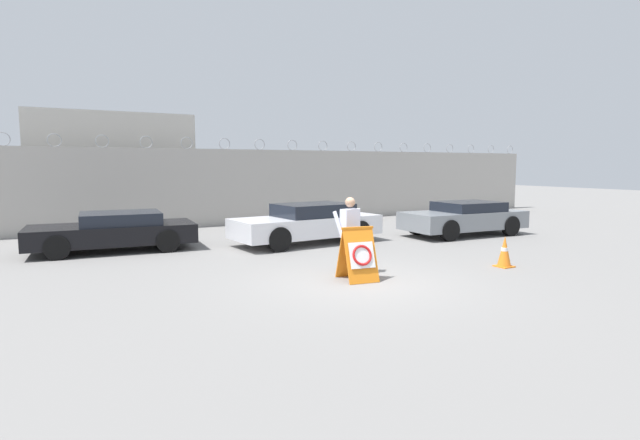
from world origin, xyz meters
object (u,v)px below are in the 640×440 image
(parked_car_rear_sedan, at_px, (308,223))
(parked_car_front_coupe, at_px, (115,231))
(security_guard, at_px, (350,231))
(traffic_cone_near, at_px, (505,252))
(barricade_sign, at_px, (358,254))
(parked_car_far_side, at_px, (464,218))

(parked_car_rear_sedan, bearing_deg, parked_car_front_coupe, -19.78)
(security_guard, relative_size, traffic_cone_near, 2.31)
(parked_car_rear_sedan, bearing_deg, barricade_sign, 69.73)
(parked_car_front_coupe, distance_m, parked_car_far_side, 11.49)
(traffic_cone_near, relative_size, parked_car_rear_sedan, 0.16)
(parked_car_front_coupe, xyz_separation_m, parked_car_rear_sedan, (5.52, -1.50, 0.07))
(security_guard, relative_size, parked_car_front_coupe, 0.38)
(parked_car_far_side, bearing_deg, parked_car_front_coupe, -10.30)
(parked_car_rear_sedan, relative_size, parked_car_far_side, 1.08)
(security_guard, bearing_deg, traffic_cone_near, 149.57)
(barricade_sign, height_order, parked_car_front_coupe, barricade_sign)
(parked_car_far_side, bearing_deg, barricade_sign, 31.84)
(security_guard, distance_m, parked_car_rear_sedan, 4.55)
(security_guard, bearing_deg, barricade_sign, 60.75)
(traffic_cone_near, relative_size, parked_car_front_coupe, 0.16)
(parked_car_front_coupe, distance_m, parked_car_rear_sedan, 5.72)
(traffic_cone_near, xyz_separation_m, parked_car_far_side, (3.21, 4.54, 0.24))
(parked_car_front_coupe, xyz_separation_m, parked_car_far_side, (11.20, -2.54, 0.04))
(parked_car_front_coupe, relative_size, parked_car_far_side, 1.03)
(parked_car_front_coupe, bearing_deg, security_guard, 130.81)
(parked_car_far_side, bearing_deg, parked_car_rear_sedan, -7.89)
(parked_car_rear_sedan, xyz_separation_m, parked_car_far_side, (5.68, -1.04, -0.03))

